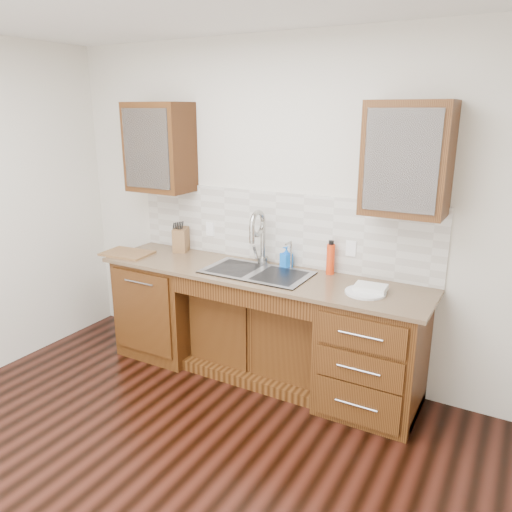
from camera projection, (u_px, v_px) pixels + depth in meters
The scene contains 24 objects.
ground at pixel (142, 488), 3.00m from camera, with size 4.00×3.50×0.10m, color black.
wall_back at pixel (280, 209), 4.11m from camera, with size 4.00×0.10×2.70m, color beige.
base_cabinet_left at pixel (167, 305), 4.51m from camera, with size 0.70×0.62×0.88m, color #593014.
base_cabinet_center at pixel (264, 332), 4.16m from camera, with size 1.20×0.44×0.70m, color #593014.
base_cabinet_right at pixel (373, 353), 3.62m from camera, with size 0.70×0.62×0.88m, color #593014.
countertop at pixel (258, 274), 3.92m from camera, with size 2.70×0.65×0.03m, color #84705B.
backsplash at pixel (276, 228), 4.10m from camera, with size 2.70×0.02×0.59m, color beige.
sink at pixel (257, 283), 3.93m from camera, with size 0.84×0.46×0.19m, color #9E9EA5.
faucet at pixel (263, 241), 4.07m from camera, with size 0.04×0.04×0.40m, color #999993.
filter_tap at pixel (291, 254), 3.99m from camera, with size 0.02×0.02×0.24m, color #999993.
upper_cabinet_left at pixel (160, 148), 4.28m from camera, with size 0.55×0.34×0.75m, color #593014.
upper_cabinet_right at pixel (408, 159), 3.30m from camera, with size 0.55×0.34×0.75m, color #593014.
outlet_left at pixel (210, 229), 4.42m from camera, with size 0.08×0.01×0.12m, color white.
outlet_right at pixel (351, 248), 3.81m from camera, with size 0.08×0.01×0.12m, color white.
soap_bottle at pixel (286, 257), 4.02m from camera, with size 0.08×0.08×0.17m, color blue.
water_bottle at pixel (330, 259), 3.85m from camera, with size 0.06×0.06×0.24m, color red.
plate at pixel (365, 292), 3.47m from camera, with size 0.29×0.29×0.02m, color silver.
dish_towel at pixel (371, 288), 3.49m from camera, with size 0.22×0.16×0.03m, color white.
knife_block at pixel (181, 239), 4.49m from camera, with size 0.12×0.19×0.21m, color #A88234.
cutting_board at pixel (127, 253), 4.40m from camera, with size 0.42×0.29×0.02m, color brown.
cup_left_a at pixel (155, 154), 4.33m from camera, with size 0.11×0.11×0.09m, color white.
cup_left_b at pixel (166, 154), 4.26m from camera, with size 0.11×0.11×0.10m, color silver.
cup_right_a at pixel (387, 167), 3.37m from camera, with size 0.11×0.11×0.09m, color white.
cup_right_b at pixel (417, 168), 3.28m from camera, with size 0.09×0.09×0.09m, color white.
Camera 1 is at (1.81, -1.83, 2.14)m, focal length 35.00 mm.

